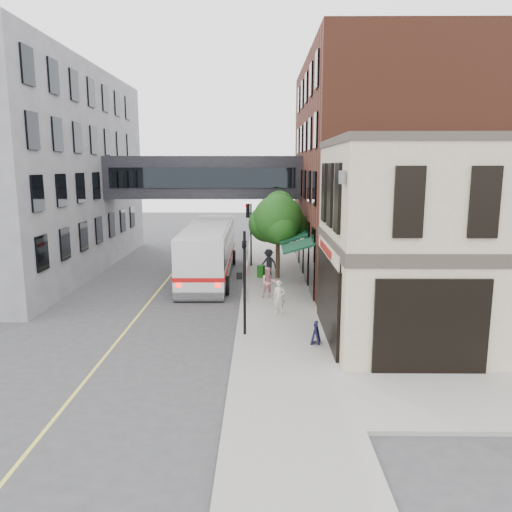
{
  "coord_description": "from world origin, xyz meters",
  "views": [
    {
      "loc": [
        1.06,
        -18.66,
        7.36
      ],
      "look_at": [
        0.87,
        4.44,
        3.15
      ],
      "focal_mm": 35.0,
      "sensor_mm": 36.0,
      "label": 1
    }
  ],
  "objects_px": {
    "newspaper_box": "(261,271)",
    "sandwich_board": "(316,333)",
    "pedestrian_a": "(279,297)",
    "bus": "(209,249)",
    "pedestrian_b": "(269,283)",
    "pedestrian_c": "(269,263)"
  },
  "relations": [
    {
      "from": "pedestrian_b",
      "to": "newspaper_box",
      "type": "xyz_separation_m",
      "value": [
        -0.41,
        5.04,
        -0.45
      ]
    },
    {
      "from": "bus",
      "to": "pedestrian_a",
      "type": "xyz_separation_m",
      "value": [
        4.32,
        -8.72,
        -0.95
      ]
    },
    {
      "from": "bus",
      "to": "sandwich_board",
      "type": "height_order",
      "value": "bus"
    },
    {
      "from": "pedestrian_b",
      "to": "sandwich_board",
      "type": "bearing_deg",
      "value": -81.2
    },
    {
      "from": "pedestrian_a",
      "to": "bus",
      "type": "bearing_deg",
      "value": 118.14
    },
    {
      "from": "pedestrian_a",
      "to": "newspaper_box",
      "type": "height_order",
      "value": "pedestrian_a"
    },
    {
      "from": "pedestrian_b",
      "to": "pedestrian_c",
      "type": "bearing_deg",
      "value": 83.57
    },
    {
      "from": "pedestrian_c",
      "to": "sandwich_board",
      "type": "height_order",
      "value": "pedestrian_c"
    },
    {
      "from": "pedestrian_b",
      "to": "newspaper_box",
      "type": "relative_size",
      "value": 2.09
    },
    {
      "from": "sandwich_board",
      "to": "newspaper_box",
      "type": "bearing_deg",
      "value": 112.73
    },
    {
      "from": "pedestrian_b",
      "to": "sandwich_board",
      "type": "relative_size",
      "value": 1.93
    },
    {
      "from": "pedestrian_c",
      "to": "pedestrian_b",
      "type": "bearing_deg",
      "value": -59.59
    },
    {
      "from": "pedestrian_a",
      "to": "sandwich_board",
      "type": "bearing_deg",
      "value": -70.27
    },
    {
      "from": "newspaper_box",
      "to": "sandwich_board",
      "type": "relative_size",
      "value": 0.92
    },
    {
      "from": "newspaper_box",
      "to": "sandwich_board",
      "type": "distance_m",
      "value": 12.39
    },
    {
      "from": "bus",
      "to": "newspaper_box",
      "type": "relative_size",
      "value": 15.63
    },
    {
      "from": "sandwich_board",
      "to": "pedestrian_a",
      "type": "bearing_deg",
      "value": 120.31
    },
    {
      "from": "pedestrian_a",
      "to": "pedestrian_c",
      "type": "xyz_separation_m",
      "value": [
        -0.38,
        8.23,
        0.09
      ]
    },
    {
      "from": "bus",
      "to": "pedestrian_a",
      "type": "bearing_deg",
      "value": -63.65
    },
    {
      "from": "pedestrian_a",
      "to": "pedestrian_b",
      "type": "bearing_deg",
      "value": 100.69
    },
    {
      "from": "bus",
      "to": "sandwich_board",
      "type": "distance_m",
      "value": 14.15
    },
    {
      "from": "bus",
      "to": "pedestrian_a",
      "type": "relative_size",
      "value": 7.75
    }
  ]
}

